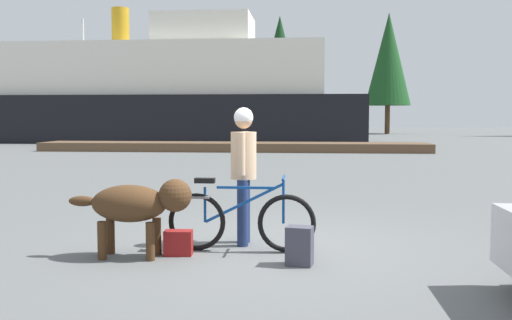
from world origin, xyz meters
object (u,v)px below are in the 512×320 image
(person_cyclist, at_px, (244,162))
(backpack, at_px, (300,246))
(handbag_pannier, at_px, (178,243))
(bicycle, at_px, (240,220))
(sailboat_moored, at_px, (85,133))
(dog, at_px, (138,204))
(ferry_boat, at_px, (169,95))

(person_cyclist, xyz_separation_m, backpack, (0.72, -0.96, -0.82))
(backpack, bearing_deg, handbag_pannier, 167.48)
(bicycle, xyz_separation_m, sailboat_moored, (-14.47, 30.97, 0.11))
(dog, xyz_separation_m, handbag_pannier, (0.43, 0.13, -0.47))
(handbag_pannier, relative_size, sailboat_moored, 0.04)
(bicycle, bearing_deg, person_cyclist, 90.24)
(dog, xyz_separation_m, backpack, (1.84, -0.18, -0.40))
(backpack, xyz_separation_m, ferry_boat, (-8.79, 29.47, 2.74))
(person_cyclist, xyz_separation_m, ferry_boat, (-8.08, 28.51, 1.92))
(dog, bearing_deg, ferry_boat, 103.35)
(person_cyclist, distance_m, sailboat_moored, 33.84)
(person_cyclist, bearing_deg, backpack, -53.13)
(dog, distance_m, backpack, 1.89)
(handbag_pannier, distance_m, sailboat_moored, 34.14)
(handbag_pannier, bearing_deg, bicycle, 20.59)
(ferry_boat, bearing_deg, handbag_pannier, -75.79)
(bicycle, height_order, backpack, bicycle)
(bicycle, distance_m, ferry_boat, 30.12)
(person_cyclist, xyz_separation_m, dog, (-1.12, -0.78, -0.42))
(person_cyclist, relative_size, dog, 1.20)
(bicycle, distance_m, person_cyclist, 0.76)
(backpack, bearing_deg, ferry_boat, 106.61)
(bicycle, relative_size, handbag_pannier, 5.53)
(dog, distance_m, sailboat_moored, 34.09)
(dog, xyz_separation_m, ferry_boat, (-6.95, 29.29, 2.34))
(dog, bearing_deg, bicycle, 19.20)
(sailboat_moored, bearing_deg, handbag_pannier, -66.20)
(person_cyclist, distance_m, ferry_boat, 29.70)
(sailboat_moored, bearing_deg, dog, -66.95)
(dog, height_order, ferry_boat, ferry_boat)
(sailboat_moored, bearing_deg, person_cyclist, -64.69)
(ferry_boat, bearing_deg, dog, -76.65)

